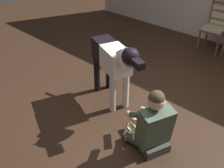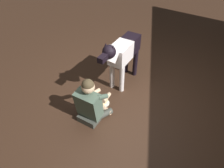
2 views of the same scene
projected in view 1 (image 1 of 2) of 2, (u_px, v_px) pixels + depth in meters
ground_plane at (147, 106)px, 4.11m from camera, size 13.63×13.63×0.00m
dining_chair_left_of_pair at (217, 24)px, 5.59m from camera, size 0.48×0.48×0.98m
person_sitting_on_floor at (152, 125)px, 3.21m from camera, size 0.70×0.61×0.86m
large_dog at (114, 60)px, 3.81m from camera, size 1.35×0.64×1.15m
hot_dog_on_plate at (135, 126)px, 3.68m from camera, size 0.21×0.21×0.06m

